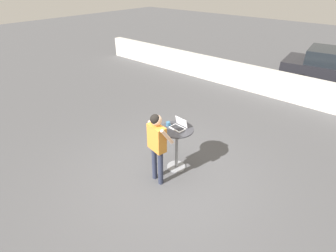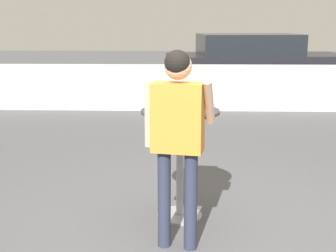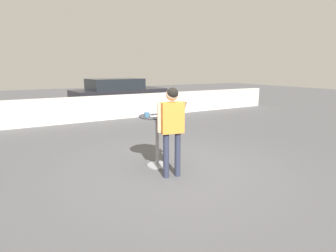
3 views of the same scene
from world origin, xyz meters
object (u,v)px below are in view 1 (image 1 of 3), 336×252
(coffee_mug, at_px, (168,124))
(cafe_table, at_px, (177,142))
(laptop, at_px, (179,126))
(standing_person, at_px, (157,141))

(coffee_mug, bearing_deg, cafe_table, 5.51)
(cafe_table, xyz_separation_m, laptop, (0.00, 0.06, 0.39))
(cafe_table, relative_size, coffee_mug, 8.69)
(cafe_table, xyz_separation_m, standing_person, (-0.02, -0.63, 0.33))
(standing_person, bearing_deg, laptop, 88.04)
(laptop, relative_size, standing_person, 0.21)
(coffee_mug, bearing_deg, standing_person, -70.19)
(cafe_table, bearing_deg, laptop, 86.32)
(cafe_table, relative_size, laptop, 3.09)
(standing_person, bearing_deg, coffee_mug, 109.81)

